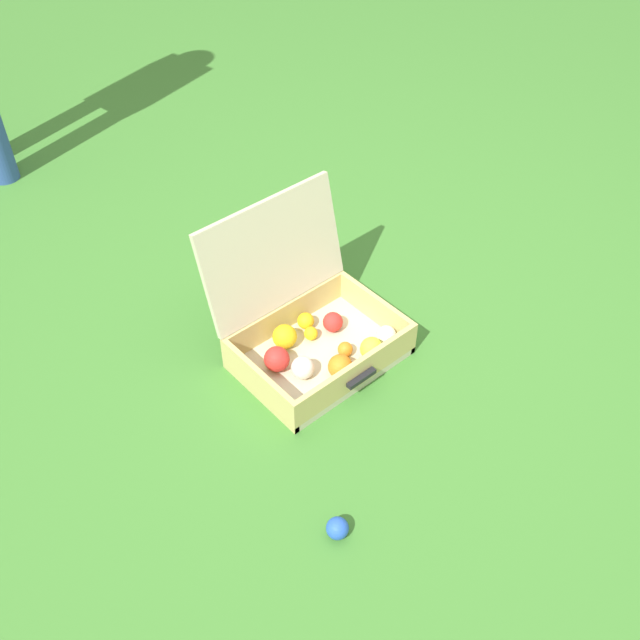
% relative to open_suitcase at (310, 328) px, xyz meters
% --- Properties ---
extents(ground_plane, '(16.00, 16.00, 0.00)m').
position_rel_open_suitcase_xyz_m(ground_plane, '(0.08, -0.07, -0.11)').
color(ground_plane, '#3D7A2D').
extents(open_suitcase, '(0.52, 0.49, 0.49)m').
position_rel_open_suitcase_xyz_m(open_suitcase, '(0.00, 0.00, 0.00)').
color(open_suitcase, beige).
rests_on(open_suitcase, ground).
extents(stray_ball_on_grass, '(0.06, 0.06, 0.06)m').
position_rel_open_suitcase_xyz_m(stray_ball_on_grass, '(-0.39, -0.56, -0.08)').
color(stray_ball_on_grass, blue).
rests_on(stray_ball_on_grass, ground).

